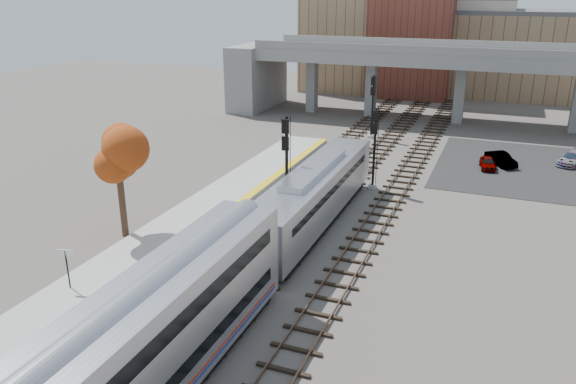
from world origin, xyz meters
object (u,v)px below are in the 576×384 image
Objects in this scene: signal_mast_mid at (374,150)px; tree at (117,158)px; car_b at (501,159)px; car_c at (573,158)px; signal_mast_near at (286,169)px; signal_mast_far at (372,108)px; car_a at (488,163)px; locomotive at (314,195)px.

signal_mast_mid is 0.91× the size of tree.
car_c is at bearing -12.43° from car_b.
car_c reaches higher than car_b.
signal_mast_near is 1.10× the size of signal_mast_far.
signal_mast_mid is 1.60× the size of car_c.
car_a is 0.85× the size of car_b.
signal_mast_near is 11.21m from tree.
locomotive is 5.16× the size of car_b.
car_c is at bearing 48.03° from signal_mast_near.
signal_mast_far is 14.84m from car_a.
signal_mast_near is 1.79× the size of car_c.
tree is at bearing -150.27° from locomotive.
tree is (-9.03, -31.74, 2.08)m from signal_mast_far.
signal_mast_near is 25.30m from signal_mast_far.
locomotive is at bearing -102.47° from signal_mast_mid.
car_b is (13.74, 19.61, -3.19)m from signal_mast_near.
car_b is at bearing 59.41° from locomotive.
signal_mast_mid is at bearing 65.39° from signal_mast_near.
car_c is (7.36, 4.19, 0.08)m from car_a.
signal_mast_far is at bearing 141.08° from car_a.
signal_mast_mid is (2.00, 9.04, 0.99)m from locomotive.
signal_mast_near is 2.41× the size of car_a.
signal_mast_near reaches higher than signal_mast_mid.
car_c is (20.02, -3.04, -2.73)m from signal_mast_far.
locomotive is at bearing -85.27° from signal_mast_far.
locomotive reaches higher than car_c.
signal_mast_far reaches higher than car_a.
car_b is at bearing 54.98° from signal_mast_near.
tree reaches higher than signal_mast_far.
signal_mast_mid is (4.10, 8.95, -0.56)m from signal_mast_near.
car_b is at bearing -130.60° from car_c.
signal_mast_mid is at bearing -113.55° from car_c.
car_a is (12.66, -7.22, -2.81)m from signal_mast_far.
signal_mast_mid is 0.98× the size of signal_mast_far.
car_b is 0.88× the size of car_c.
signal_mast_near reaches higher than car_b.
car_a is at bearing -123.82° from car_c.
signal_mast_near reaches higher than car_c.
signal_mast_far is at bearing 94.73° from locomotive.
car_a is (12.66, 18.07, -3.26)m from signal_mast_near.
locomotive is 6.08× the size of car_a.
signal_mast_far is (-2.10, 25.38, 1.10)m from locomotive.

